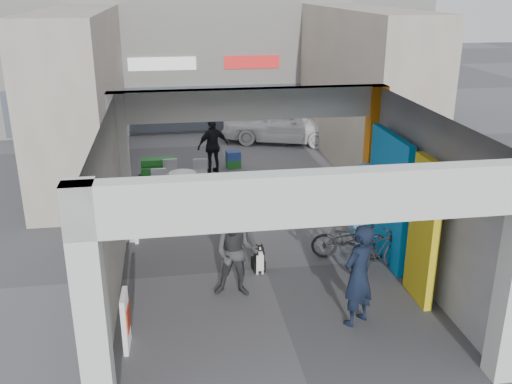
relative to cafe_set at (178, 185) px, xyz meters
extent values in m
plane|color=#56555A|center=(1.70, -4.72, -0.34)|extent=(90.00, 90.00, 0.00)
cube|color=silver|center=(-1.30, -8.72, 1.41)|extent=(0.40, 0.40, 3.50)
cube|color=silver|center=(-1.30, -2.72, 1.41)|extent=(0.40, 0.40, 3.50)
cube|color=orange|center=(4.70, -2.72, 1.41)|extent=(0.40, 0.40, 3.50)
plane|color=beige|center=(-1.30, -5.72, 1.41)|extent=(0.00, 6.40, 6.40)
plane|color=#A4A5AA|center=(4.70, -5.72, 1.41)|extent=(0.00, 6.40, 6.40)
cube|color=#0D82DA|center=(4.40, -4.52, 1.06)|extent=(0.15, 2.00, 2.80)
cube|color=gold|center=(4.40, -6.32, 1.06)|extent=(0.15, 1.00, 2.80)
plane|color=silver|center=(1.70, -5.72, 3.16)|extent=(6.40, 6.40, 0.00)
cube|color=silver|center=(1.70, -2.67, 2.81)|extent=(6.40, 0.30, 0.70)
cube|color=silver|center=(1.70, -8.77, 2.81)|extent=(6.40, 0.30, 0.70)
cube|color=silver|center=(1.70, -2.50, 2.76)|extent=(4.20, 0.05, 0.55)
cube|color=silver|center=(1.70, 9.28, 3.66)|extent=(18.00, 4.00, 8.00)
cube|color=#515966|center=(1.70, 7.23, 0.66)|extent=(16.20, 0.06, 1.80)
cube|color=white|center=(-0.30, 7.24, 2.46)|extent=(2.60, 0.06, 0.50)
cube|color=red|center=(3.20, 7.24, 2.46)|extent=(2.20, 0.06, 0.50)
cube|color=#B4A695|center=(-2.80, 2.78, 2.16)|extent=(2.00, 9.00, 5.00)
cube|color=#B4A695|center=(6.20, 2.78, 2.16)|extent=(2.00, 9.00, 5.00)
cylinder|color=gray|center=(0.12, -2.21, 0.14)|extent=(0.09, 0.09, 0.95)
cylinder|color=gray|center=(1.73, -2.19, 0.08)|extent=(0.09, 0.09, 0.85)
cylinder|color=gray|center=(3.18, -2.24, 0.07)|extent=(0.09, 0.09, 0.83)
cube|color=silver|center=(-1.05, -7.09, 0.16)|extent=(0.10, 0.55, 1.00)
cube|color=red|center=(-1.01, -7.09, 0.21)|extent=(0.05, 0.39, 0.40)
cube|color=silver|center=(-1.05, -2.77, 0.16)|extent=(0.10, 0.55, 1.00)
cube|color=red|center=(-1.01, -2.77, 0.21)|extent=(0.05, 0.39, 0.40)
cylinder|color=#B4B4BA|center=(0.13, -0.30, 0.05)|extent=(0.06, 0.06, 0.78)
cylinder|color=#B4B4BA|center=(0.13, -0.30, -0.33)|extent=(0.47, 0.47, 0.02)
cylinder|color=#B4B4BA|center=(0.13, -0.30, 0.43)|extent=(0.75, 0.75, 0.05)
cube|color=#B4B4BA|center=(-0.52, -0.52, -0.10)|extent=(0.41, 0.41, 0.48)
cube|color=#B4B4BA|center=(-0.52, -0.32, 0.38)|extent=(0.41, 0.05, 0.48)
cube|color=#B4B4BA|center=(0.66, 0.24, -0.10)|extent=(0.41, 0.41, 0.48)
cube|color=#B4B4BA|center=(0.66, 0.43, 0.38)|extent=(0.41, 0.05, 0.48)
cube|color=#B4B4BA|center=(-0.20, 0.34, -0.10)|extent=(0.41, 0.41, 0.48)
cube|color=#B4B4BA|center=(-0.20, 0.54, 0.38)|extent=(0.41, 0.05, 0.48)
cube|color=black|center=(-0.53, 0.95, -0.19)|extent=(1.25, 0.62, 0.31)
cube|color=#17511F|center=(-0.53, 0.79, -0.03)|extent=(1.04, 0.36, 0.19)
cube|color=#17511F|center=(-0.53, 0.95, 0.18)|extent=(1.04, 0.36, 0.19)
cube|color=#17511F|center=(-0.53, 1.10, 0.39)|extent=(1.04, 0.36, 0.19)
cube|color=#17511F|center=(1.86, 2.44, -0.20)|extent=(0.49, 0.40, 0.28)
cube|color=navy|center=(1.86, 2.44, 0.08)|extent=(0.49, 0.40, 0.28)
cube|color=black|center=(1.55, -4.72, -0.22)|extent=(0.25, 0.33, 0.25)
cube|color=black|center=(1.55, -4.86, -0.03)|extent=(0.20, 0.17, 0.37)
cube|color=white|center=(1.55, -4.95, -0.07)|extent=(0.16, 0.03, 0.35)
cylinder|color=white|center=(1.49, -4.93, -0.20)|extent=(0.05, 0.05, 0.29)
cylinder|color=white|center=(1.61, -4.93, -0.20)|extent=(0.05, 0.05, 0.29)
sphere|color=black|center=(1.55, -4.88, 0.20)|extent=(0.20, 0.20, 0.20)
cube|color=white|center=(1.55, -4.98, 0.18)|extent=(0.08, 0.12, 0.06)
cone|color=black|center=(1.50, -4.84, 0.29)|extent=(0.07, 0.07, 0.08)
cone|color=black|center=(1.60, -4.84, 0.29)|extent=(0.07, 0.07, 0.08)
imported|color=black|center=(2.96, -6.96, 0.61)|extent=(0.83, 0.76, 1.90)
imported|color=#38383B|center=(0.96, -5.66, 0.55)|extent=(1.00, 0.86, 1.79)
imported|color=#6396C0|center=(4.30, -3.41, 0.58)|extent=(0.99, 0.74, 1.84)
imported|color=black|center=(1.17, 2.01, 0.55)|extent=(1.13, 0.76, 1.78)
imported|color=black|center=(3.63, -4.48, 0.11)|extent=(1.79, 0.92, 0.89)
imported|color=black|center=(4.00, -5.19, 0.11)|extent=(1.55, 0.92, 0.90)
imported|color=white|center=(4.05, 5.41, 0.41)|extent=(4.72, 3.06, 1.49)
camera|label=1|loc=(-0.17, -15.40, 5.39)|focal=40.00mm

